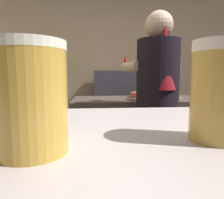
{
  "coord_description": "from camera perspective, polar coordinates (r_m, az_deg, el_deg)",
  "views": [
    {
      "loc": [
        -0.47,
        -1.33,
        1.18
      ],
      "look_at": [
        -0.42,
        -0.75,
        1.11
      ],
      "focal_mm": 32.86,
      "sensor_mm": 36.0,
      "label": 1
    }
  ],
  "objects": [
    {
      "name": "wall_back",
      "position": [
        3.57,
        3.0,
        9.74
      ],
      "size": [
        5.2,
        0.1,
        2.7
      ],
      "primitive_type": "cube",
      "color": "#92765A",
      "rests_on": "ground"
    },
    {
      "name": "prep_counter",
      "position": [
        2.34,
        16.46,
        -11.05
      ],
      "size": [
        2.1,
        0.6,
        0.93
      ],
      "primitive_type": "cube",
      "color": "#4C3D36",
      "rests_on": "ground"
    },
    {
      "name": "back_shelf",
      "position": [
        3.33,
        3.21,
        -2.73
      ],
      "size": [
        0.94,
        0.36,
        1.23
      ],
      "primitive_type": "cube",
      "color": "#3D3A43",
      "rests_on": "ground"
    },
    {
      "name": "bartender",
      "position": [
        1.7,
        12.53,
        -0.27
      ],
      "size": [
        0.47,
        0.54,
        1.67
      ],
      "rotation": [
        0.0,
        0.0,
        1.75
      ],
      "color": "#342B3C",
      "rests_on": "ground"
    },
    {
      "name": "mixing_bowl",
      "position": [
        2.25,
        7.69,
        1.31
      ],
      "size": [
        0.2,
        0.2,
        0.05
      ],
      "primitive_type": "cylinder",
      "color": "#C55835",
      "rests_on": "prep_counter"
    },
    {
      "name": "chefs_knife",
      "position": [
        2.18,
        16.38,
        0.3
      ],
      "size": [
        0.24,
        0.06,
        0.01
      ],
      "primitive_type": "cube",
      "rotation": [
        0.0,
        0.0,
        0.12
      ],
      "color": "silver",
      "rests_on": "prep_counter"
    },
    {
      "name": "pint_glass_near",
      "position": [
        0.31,
        27.51,
        2.02
      ],
      "size": [
        0.07,
        0.07,
        0.14
      ],
      "color": "gold",
      "rests_on": "bar_counter"
    },
    {
      "name": "pint_glass_far",
      "position": [
        0.25,
        -21.53,
        0.37
      ],
      "size": [
        0.08,
        0.08,
        0.13
      ],
      "color": "gold",
      "rests_on": "bar_counter"
    },
    {
      "name": "bottle_vinegar",
      "position": [
        3.27,
        3.76,
        9.69
      ],
      "size": [
        0.05,
        0.05,
        0.26
      ],
      "color": "red",
      "rests_on": "back_shelf"
    },
    {
      "name": "bottle_soy",
      "position": [
        3.39,
        7.11,
        9.21
      ],
      "size": [
        0.06,
        0.06,
        0.21
      ],
      "color": "#4E8838",
      "rests_on": "back_shelf"
    }
  ]
}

